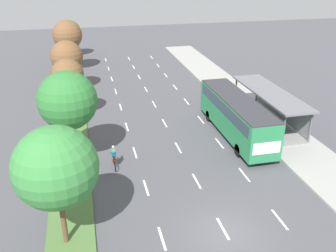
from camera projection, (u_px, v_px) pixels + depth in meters
The scene contains 15 objects.
ground_plane at pixel (225, 233), 20.15m from camera, with size 140.00×140.00×0.00m, color #4C4C51.
median_strip at pixel (72, 112), 36.12m from camera, with size 2.60×52.00×0.12m, color #4C7038.
sidewalk_right at pixel (238, 97), 39.75m from camera, with size 4.50×52.00×0.15m, color #9E9E99.
lane_divider_left at pixel (124, 116), 35.18m from camera, with size 0.14×46.58×0.01m.
lane_divider_center at pixel (159, 113), 35.91m from camera, with size 0.14×46.58×0.01m.
lane_divider_right at pixel (193, 110), 36.63m from camera, with size 0.14×46.58×0.01m.
bus_shelter at pixel (272, 103), 33.14m from camera, with size 2.90×10.52×2.86m.
bus at pixel (236, 113), 30.53m from camera, with size 2.54×11.29×3.37m.
cyclist at pixel (114, 158), 26.24m from camera, with size 0.46×1.82×1.71m.
median_tree_nearest at pixel (56, 168), 17.57m from camera, with size 4.18×4.18×6.61m.
median_tree_second at pixel (68, 101), 24.95m from camera, with size 4.08×4.08×6.91m.
median_tree_third at pixel (67, 75), 32.58m from camera, with size 2.90×2.90×5.72m.
median_tree_fourth at pixel (67, 57), 40.09m from camera, with size 3.53×3.53×5.69m.
median_tree_fifth at pixel (67, 35), 47.19m from camera, with size 3.77×3.77×6.63m.
median_tree_farthest at pixel (69, 31), 55.01m from camera, with size 3.42×3.42×5.51m.
Camera 1 is at (-6.70, -14.73, 13.75)m, focal length 39.12 mm.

